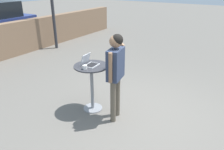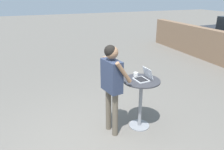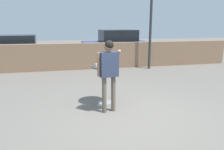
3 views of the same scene
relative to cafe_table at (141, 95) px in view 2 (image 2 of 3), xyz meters
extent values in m
plane|color=slate|center=(0.36, -0.98, -0.72)|extent=(50.00, 50.00, 0.00)
cylinder|color=gray|center=(0.00, 0.00, -0.70)|extent=(0.42, 0.42, 0.03)
cylinder|color=gray|center=(0.00, 0.00, -0.20)|extent=(0.07, 0.07, 0.99)
cylinder|color=#333338|center=(0.00, 0.00, 0.31)|extent=(0.72, 0.72, 0.02)
cube|color=silver|center=(0.00, -0.01, 0.33)|extent=(0.31, 0.25, 0.02)
cube|color=black|center=(0.00, -0.01, 0.34)|extent=(0.27, 0.20, 0.00)
cube|color=silver|center=(-0.01, 0.13, 0.44)|extent=(0.30, 0.10, 0.21)
cube|color=white|center=(-0.01, 0.13, 0.45)|extent=(0.27, 0.08, 0.19)
cylinder|color=white|center=(-0.22, -0.02, 0.36)|extent=(0.09, 0.09, 0.08)
torus|color=white|center=(-0.17, -0.02, 0.36)|extent=(0.04, 0.01, 0.04)
cylinder|color=brown|center=(-0.15, -0.63, -0.27)|extent=(0.11, 0.11, 0.90)
cylinder|color=brown|center=(0.09, -0.58, -0.27)|extent=(0.11, 0.11, 0.90)
cube|color=#2D3851|center=(-0.03, -0.61, 0.48)|extent=(0.48, 0.30, 0.59)
sphere|color=#936B4C|center=(-0.03, -0.61, 0.92)|extent=(0.23, 0.23, 0.23)
sphere|color=black|center=(-0.02, -0.63, 0.95)|extent=(0.22, 0.22, 0.22)
cylinder|color=#936B4C|center=(-0.28, -0.65, 0.50)|extent=(0.07, 0.07, 0.57)
cylinder|color=#936B4C|center=(0.21, -0.48, 0.61)|extent=(0.13, 0.34, 0.43)
cylinder|color=black|center=(-4.98, 6.45, -0.41)|extent=(0.63, 0.26, 0.61)
camera|label=1|loc=(-3.31, -2.61, 1.93)|focal=35.00mm
camera|label=2|loc=(3.41, -1.94, 1.92)|focal=35.00mm
camera|label=3|loc=(-1.10, -5.61, 1.43)|focal=35.00mm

